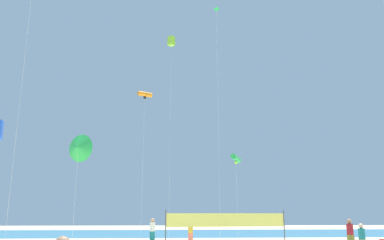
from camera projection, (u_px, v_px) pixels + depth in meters
name	position (u px, v px, depth m)	size (l,w,h in m)	color
ocean_band	(180.00, 233.00, 45.13)	(120.00, 20.00, 0.01)	teal
beachgoer_maroon_shirt	(350.00, 232.00, 24.87)	(0.42, 0.42, 1.82)	olive
beachgoer_white_shirt	(152.00, 229.00, 30.00)	(0.42, 0.42, 1.81)	#19727A
beachgoer_teal_shirt	(362.00, 237.00, 21.84)	(0.37, 0.37, 1.60)	gold
beachgoer_mustard_shirt	(190.00, 231.00, 29.49)	(0.38, 0.38, 1.66)	#EA7260
volleyball_net	(227.00, 221.00, 26.84)	(8.54, 1.46, 2.40)	#4C4C51
kite_green_tube	(236.00, 159.00, 28.48)	(1.15, 2.31, 6.30)	silver
kite_green_diamond	(217.00, 24.00, 34.86)	(0.44, 0.45, 20.40)	silver
kite_lime_box	(171.00, 42.00, 36.31)	(0.74, 0.74, 18.34)	silver
kite_green_delta	(78.00, 148.00, 24.13)	(1.78, 1.13, 7.02)	silver
kite_orange_tube	(145.00, 95.00, 34.85)	(1.35, 1.00, 12.83)	silver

